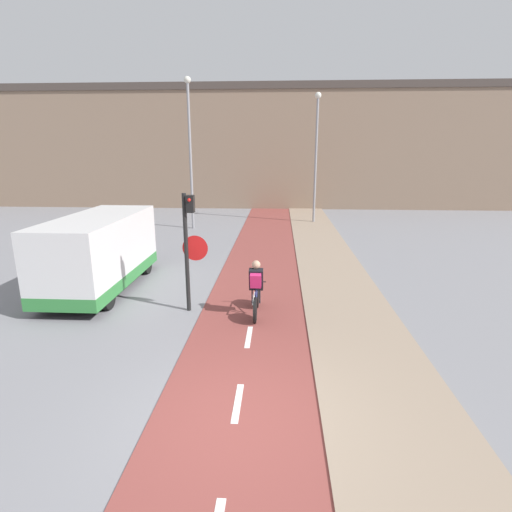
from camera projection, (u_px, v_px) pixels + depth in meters
name	position (u px, v px, depth m)	size (l,w,h in m)	color
ground_plane	(235.00, 423.00, 6.36)	(120.00, 120.00, 0.00)	gray
bike_lane	(235.00, 422.00, 6.36)	(2.77, 60.00, 0.02)	brown
sidewalk_strip	(399.00, 428.00, 6.21)	(2.40, 60.00, 0.05)	gray
building_row_background	(272.00, 148.00, 30.90)	(60.00, 5.20, 8.81)	#89705B
traffic_light_pole	(189.00, 240.00, 10.35)	(0.67, 0.25, 3.17)	black
street_lamp_far	(190.00, 140.00, 21.06)	(0.36, 0.36, 7.86)	gray
street_lamp_sidewalk	(316.00, 146.00, 22.93)	(0.36, 0.36, 7.35)	gray
cyclist_near	(256.00, 290.00, 10.34)	(0.46, 1.68, 1.49)	black
van	(100.00, 254.00, 12.27)	(1.93, 5.05, 2.29)	silver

